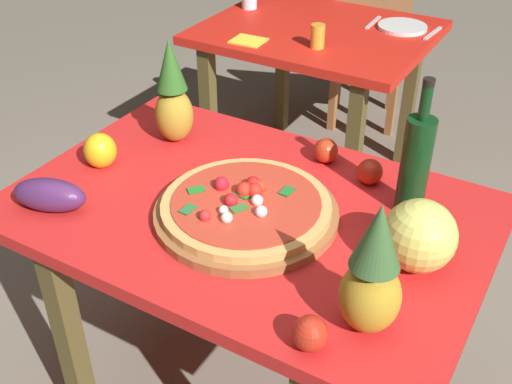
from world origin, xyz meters
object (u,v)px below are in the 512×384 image
Objects in this scene: background_table at (316,52)px; pineapple_left at (373,275)px; tomato_at_corner at (370,172)px; fork_utensil at (373,22)px; tomato_near_board at (310,333)px; napkin_folded at (248,41)px; pineapple_right at (173,97)px; dinner_plate at (402,27)px; knife_utensil at (433,33)px; bell_pepper at (100,151)px; eggplant at (50,195)px; pizza_board at (246,213)px; drinking_glass_juice at (318,36)px; tomato_by_bottle at (326,151)px; pizza at (246,204)px; dining_chair at (368,46)px; wine_bottle at (415,163)px; melon at (419,236)px; display_table at (248,235)px.

pineapple_left reaches higher than background_table.
tomato_at_corner is 0.41× the size of fork_utensil.
tomato_near_board is 1.72m from napkin_folded.
pineapple_right reaches higher than napkin_folded.
dinner_plate is 1.22× the size of knife_utensil.
bell_pepper is 0.59× the size of knife_utensil.
eggplant is (-0.88, -0.03, -0.09)m from pineapple_left.
bell_pepper is at bearing -100.52° from fork_utensil.
fork_utensil is at bearing 44.12° from background_table.
drinking_glass_juice is (-0.36, 1.18, 0.04)m from pizza_board.
bell_pepper is 1.45× the size of tomato_by_bottle.
background_table is 0.29m from drinking_glass_juice.
pizza reaches higher than knife_utensil.
wine_bottle reaches higher than dining_chair.
knife_utensil is at bearing 89.74° from pizza.
tomato_by_bottle is 1.22m from knife_utensil.
napkin_folded is (-0.20, -0.95, 0.30)m from dining_chair.
wine_bottle reaches higher than fork_utensil.
dinner_plate is (-0.35, 1.27, -0.03)m from tomato_at_corner.
wine_bottle is (0.35, 0.25, 0.13)m from pizza_board.
pineapple_right reaches higher than background_table.
background_table is at bearing 108.48° from pizza.
pizza_board is (0.45, -2.04, 0.31)m from dining_chair.
tomato_at_corner is (0.21, 0.31, -0.00)m from pizza.
melon is 0.78× the size of dinner_plate.
wine_bottle is 1.13× the size of pineapple_right.
background_table is 1.63m from eggplant.
pizza_board is 2.67× the size of knife_utensil.
melon is 1.65m from dinner_plate.
melon reaches higher than pizza.
tomato_at_corner is at bearing -74.65° from dinner_plate.
background_table is at bearing 108.24° from display_table.
tomato_near_board is (0.84, -0.32, -0.01)m from bell_pepper.
tomato_by_bottle is at bearing 80.96° from pizza_board.
pizza is 4.46× the size of drinking_glass_juice.
napkin_folded is at bearing -163.56° from drinking_glass_juice.
pineapple_right is 4.40× the size of tomato_near_board.
pizza_board is 3.43× the size of napkin_folded.
pineapple_left reaches higher than bell_pepper.
pizza is at bearing 82.68° from dining_chair.
background_table is 3.23× the size of pineapple_left.
pineapple_left is at bearing -29.21° from display_table.
pineapple_right is (-0.40, 0.24, 0.13)m from pizza_board.
dining_chair is at bearing 88.42° from background_table.
wine_bottle reaches higher than tomato_at_corner.
fork_utensil is (0.09, 0.40, -0.05)m from drinking_glass_juice.
background_table is (-0.45, 1.35, -0.02)m from display_table.
dining_chair is at bearing 111.11° from pineapple_left.
napkin_folded is at bearing 120.75° from pizza_board.
display_table is 1.55m from dinner_plate.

